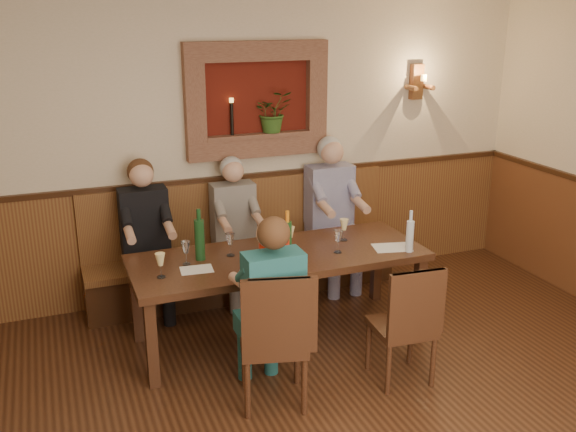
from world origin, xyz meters
name	(u,v)px	position (x,y,z in m)	size (l,w,h in m)	color
room_shell	(406,169)	(0.00, 0.00, 1.89)	(6.04, 6.04, 2.82)	beige
wainscoting	(393,392)	(0.00, 0.00, 0.59)	(6.02, 6.02, 1.15)	brown
wall_niche	(262,105)	(0.24, 2.94, 1.81)	(1.36, 0.30, 1.06)	#56140C
wall_sconce	(418,83)	(1.90, 2.93, 1.94)	(0.25, 0.20, 0.35)	brown
dining_table	(279,263)	(0.00, 1.85, 0.68)	(2.40, 0.90, 0.75)	#331B0F
bench	(245,262)	(0.00, 2.79, 0.33)	(3.00, 0.45, 1.11)	#381E0F
chair_near_left	(274,364)	(-0.36, 0.98, 0.30)	(0.55, 0.55, 1.02)	#331B0F
chair_near_right	(402,346)	(0.62, 0.91, 0.27)	(0.45, 0.45, 0.94)	#331B0F
person_bench_left	(148,253)	(-0.93, 2.69, 0.59)	(0.42, 0.51, 1.42)	black
person_bench_mid	(237,243)	(-0.11, 2.69, 0.57)	(0.40, 0.49, 1.38)	#615A59
person_bench_right	(333,226)	(0.88, 2.69, 0.62)	(0.45, 0.55, 1.49)	navy
person_chair_front	(270,323)	(-0.36, 1.07, 0.57)	(0.40, 0.49, 1.38)	navy
spittoon_bucket	(274,245)	(-0.08, 1.73, 0.89)	(0.24, 0.24, 0.27)	red
wine_bottle_green_a	(287,239)	(0.04, 1.75, 0.91)	(0.07, 0.07, 0.39)	#19471E
wine_bottle_green_b	(200,239)	(-0.62, 1.97, 0.92)	(0.10, 0.10, 0.42)	#19471E
water_bottle	(410,235)	(1.02, 1.52, 0.89)	(0.07, 0.07, 0.35)	silver
tasting_sheet_a	(197,270)	(-0.70, 1.77, 0.75)	(0.25, 0.18, 0.00)	white
tasting_sheet_b	(288,262)	(0.01, 1.66, 0.75)	(0.26, 0.19, 0.00)	white
tasting_sheet_c	(392,247)	(0.94, 1.65, 0.75)	(0.31, 0.22, 0.00)	white
tasting_sheet_d	(263,270)	(-0.23, 1.57, 0.75)	(0.29, 0.21, 0.00)	white
wine_glass_0	(161,265)	(-0.98, 1.72, 0.85)	(0.08, 0.08, 0.19)	#F5DF92
wine_glass_1	(280,250)	(-0.04, 1.70, 0.85)	(0.08, 0.08, 0.19)	#F5DF92
wine_glass_2	(344,230)	(0.64, 1.95, 0.85)	(0.08, 0.08, 0.19)	#F5DF92
wine_glass_3	(271,258)	(-0.17, 1.57, 0.85)	(0.08, 0.08, 0.19)	#F5DF92
wine_glass_4	(290,238)	(0.13, 1.94, 0.85)	(0.08, 0.08, 0.19)	#F5DF92
wine_glass_5	(338,242)	(0.46, 1.71, 0.85)	(0.08, 0.08, 0.19)	white
wine_glass_6	(230,245)	(-0.38, 1.96, 0.85)	(0.08, 0.08, 0.19)	white
wine_glass_7	(186,253)	(-0.75, 1.91, 0.85)	(0.08, 0.08, 0.19)	white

